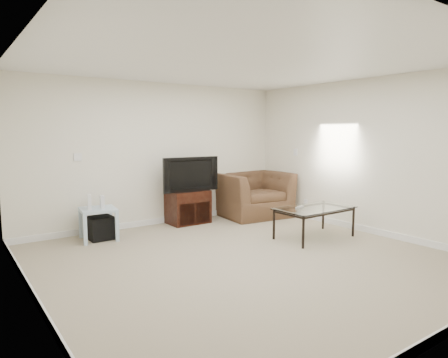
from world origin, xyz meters
TOP-DOWN VIEW (x-y plane):
  - floor at (0.00, 0.00)m, footprint 5.00×5.00m
  - ceiling at (0.00, 0.00)m, footprint 5.00×5.00m
  - wall_back at (0.00, 2.50)m, footprint 5.00×0.02m
  - wall_left at (-2.50, 0.00)m, footprint 0.02×5.00m
  - wall_right at (2.50, 0.00)m, footprint 0.02×5.00m
  - plate_back at (-1.40, 2.49)m, footprint 0.12×0.02m
  - plate_right_switch at (2.49, 1.60)m, footprint 0.02×0.09m
  - plate_right_outlet at (2.49, 1.30)m, footprint 0.02×0.08m
  - tv_stand at (0.43, 2.24)m, footprint 0.72×0.50m
  - dvd_player at (0.43, 2.20)m, footprint 0.42×0.30m
  - television at (0.43, 2.21)m, footprint 0.99×0.25m
  - side_table at (-1.25, 2.05)m, footprint 0.57×0.57m
  - subwoofer at (-1.22, 2.07)m, footprint 0.37×0.37m
  - game_console at (-1.37, 2.05)m, footprint 0.09×0.17m
  - game_case at (-1.19, 2.02)m, footprint 0.07×0.15m
  - recliner at (1.80, 2.05)m, footprint 1.39×0.98m
  - coffee_table at (1.53, 0.22)m, footprint 1.23×0.70m
  - remote at (1.32, 0.33)m, footprint 0.20×0.10m

SIDE VIEW (x-z plane):
  - floor at x=0.00m, z-range 0.00..0.00m
  - subwoofer at x=-1.22m, z-range -0.01..0.35m
  - coffee_table at x=1.53m, z-range 0.00..0.48m
  - side_table at x=-1.25m, z-range 0.00..0.49m
  - tv_stand at x=0.43m, z-range 0.00..0.60m
  - plate_right_outlet at x=2.49m, z-range 0.24..0.36m
  - remote at x=1.32m, z-range 0.48..0.50m
  - dvd_player at x=0.43m, z-range 0.47..0.53m
  - recliner at x=1.80m, z-range 0.00..1.14m
  - game_case at x=-1.19m, z-range 0.49..0.68m
  - game_console at x=-1.37m, z-range 0.49..0.71m
  - television at x=0.43m, z-range 0.60..1.21m
  - wall_back at x=0.00m, z-range 0.00..2.50m
  - wall_left at x=-2.50m, z-range 0.00..2.50m
  - wall_right at x=2.50m, z-range 0.00..2.50m
  - plate_back at x=-1.40m, z-range 1.19..1.31m
  - plate_right_switch at x=2.49m, z-range 1.19..1.31m
  - ceiling at x=0.00m, z-range 2.50..2.50m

